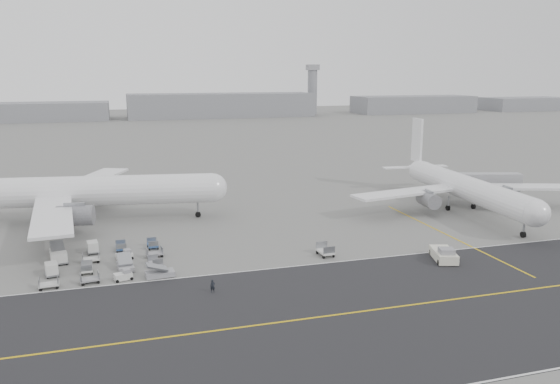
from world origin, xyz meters
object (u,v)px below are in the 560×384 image
object	(u,v)px
jet_bridge	(487,181)
pushback_tug	(444,254)
airliner_b	(463,186)
control_tower	(312,89)
ground_crew_a	(213,286)
airliner_a	(72,191)

from	to	relation	value
jet_bridge	pushback_tug	bearing A→B (deg)	-117.67
airliner_b	pushback_tug	world-z (taller)	airliner_b
control_tower	jet_bridge	xyz separation A→B (m)	(-47.49, -239.82, -12.33)
pushback_tug	ground_crew_a	bearing A→B (deg)	-159.47
control_tower	airliner_b	distance (m)	253.38
jet_bridge	airliner_b	bearing A→B (deg)	-131.44
pushback_tug	airliner_a	bearing A→B (deg)	160.97
airliner_a	control_tower	bearing A→B (deg)	-19.84
airliner_a	airliner_b	distance (m)	71.69
pushback_tug	jet_bridge	size ratio (longest dim) A/B	0.50
control_tower	airliner_b	size ratio (longest dim) A/B	0.68
airliner_b	pushback_tug	size ratio (longest dim) A/B	6.19
control_tower	airliner_a	xyz separation A→B (m)	(-128.58, -234.12, -10.85)
control_tower	airliner_a	world-z (taller)	control_tower
airliner_b	ground_crew_a	size ratio (longest dim) A/B	29.04
airliner_b	ground_crew_a	bearing A→B (deg)	-149.25
airliner_a	airliner_b	size ratio (longest dim) A/B	1.17
airliner_b	jet_bridge	size ratio (longest dim) A/B	3.08
airliner_b	jet_bridge	world-z (taller)	airliner_b
airliner_a	jet_bridge	world-z (taller)	airliner_a
pushback_tug	jet_bridge	xyz separation A→B (m)	(30.03, 30.96, 3.06)
control_tower	ground_crew_a	distance (m)	294.92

